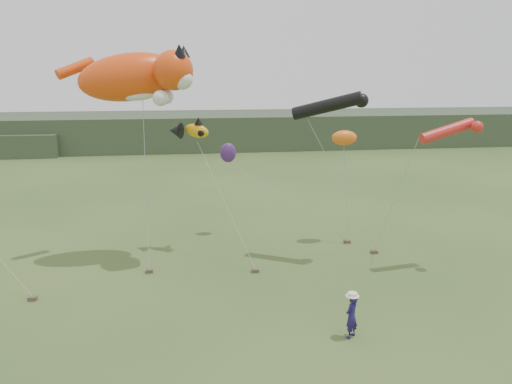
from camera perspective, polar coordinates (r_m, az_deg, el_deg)
The scene contains 8 objects.
ground at distance 19.90m, azimuth 3.63°, elevation -13.91°, with size 120.00×120.00×0.00m, color #385123.
headland at distance 62.37m, azimuth -7.50°, elevation 6.92°, with size 90.00×13.00×4.00m.
festival_attendant at distance 18.39m, azimuth 10.86°, elevation -13.77°, with size 0.59×0.39×1.62m, color #1F1756.
sandbag_anchors at distance 24.35m, azimuth -1.48°, elevation -8.31°, with size 16.29×5.23×0.17m.
cat_kite at distance 24.55m, azimuth -13.14°, elevation 12.75°, with size 6.52×3.48×2.91m.
fish_kite at distance 25.70m, azimuth -7.67°, elevation 7.01°, with size 2.30×1.49×1.14m.
tube_kites at distance 24.20m, azimuth 13.08°, elevation 8.79°, with size 8.23×3.72×2.33m.
misc_kites at distance 27.37m, azimuth 4.64°, elevation 5.49°, with size 7.20×2.76×1.95m.
Camera 1 is at (-3.66, -17.25, 9.24)m, focal length 35.00 mm.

